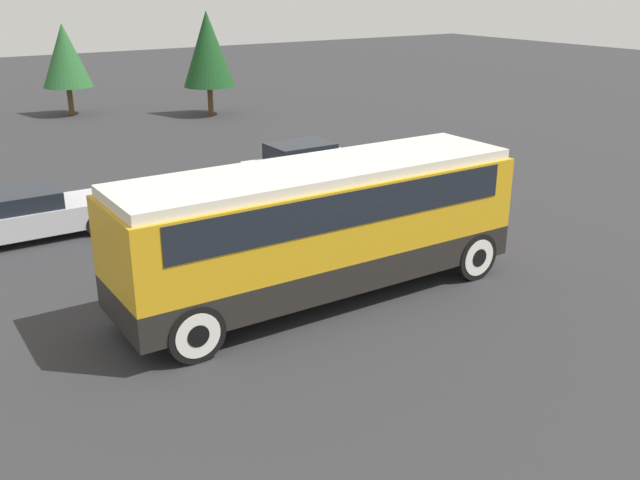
# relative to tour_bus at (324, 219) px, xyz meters

# --- Properties ---
(ground_plane) EXTENTS (120.00, 120.00, 0.00)m
(ground_plane) POSITION_rel_tour_bus_xyz_m (-0.10, 0.00, -1.86)
(ground_plane) COLOR #2D2D30
(tour_bus) EXTENTS (9.24, 2.55, 3.07)m
(tour_bus) POSITION_rel_tour_bus_xyz_m (0.00, 0.00, 0.00)
(tour_bus) COLOR black
(tour_bus) RESTS_ON ground_plane
(parked_car_near) EXTENTS (4.34, 1.83, 1.36)m
(parked_car_near) POSITION_rel_tour_bus_xyz_m (-4.83, 7.70, -1.17)
(parked_car_near) COLOR #BCBCC1
(parked_car_near) RESTS_ON ground_plane
(parked_car_mid) EXTENTS (4.14, 1.81, 1.46)m
(parked_car_mid) POSITION_rel_tour_bus_xyz_m (4.61, 8.25, -1.13)
(parked_car_mid) COLOR silver
(parked_car_mid) RESTS_ON ground_plane
(tree_left) EXTENTS (2.52, 2.52, 4.68)m
(tree_left) POSITION_rel_tour_bus_xyz_m (1.47, 26.44, 1.21)
(tree_left) COLOR brown
(tree_left) RESTS_ON ground_plane
(tree_center) EXTENTS (2.65, 2.65, 5.30)m
(tree_center) POSITION_rel_tour_bus_xyz_m (7.65, 22.41, 1.54)
(tree_center) COLOR brown
(tree_center) RESTS_ON ground_plane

